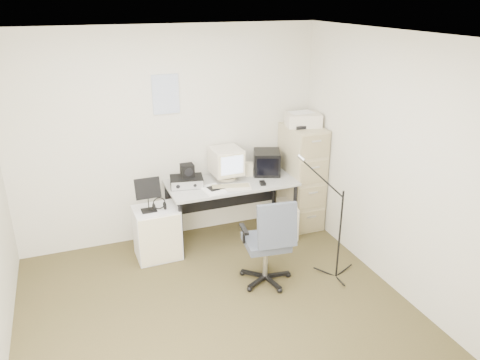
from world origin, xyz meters
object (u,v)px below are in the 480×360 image
object	(u,v)px
filing_cabinet	(301,177)
side_cart	(157,233)
desk	(231,210)
office_chair	(266,240)

from	to	relation	value
filing_cabinet	side_cart	bearing A→B (deg)	-174.88
desk	side_cart	distance (m)	0.95
filing_cabinet	desk	xyz separation A→B (m)	(-0.95, -0.03, -0.29)
desk	side_cart	size ratio (longest dim) A/B	2.50
filing_cabinet	desk	world-z (taller)	filing_cabinet
office_chair	side_cart	xyz separation A→B (m)	(-0.94, 0.89, -0.18)
filing_cabinet	side_cart	size ratio (longest dim) A/B	2.17
filing_cabinet	office_chair	size ratio (longest dim) A/B	1.36
desk	office_chair	distance (m)	1.03
filing_cabinet	office_chair	world-z (taller)	filing_cabinet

